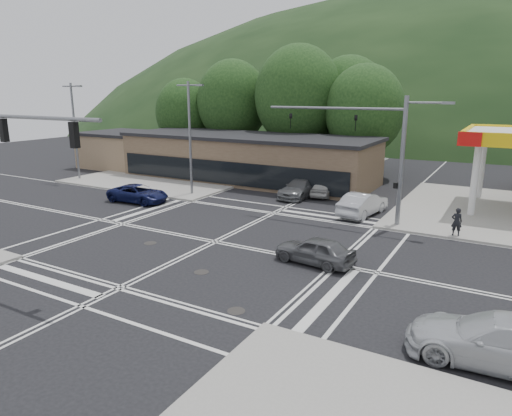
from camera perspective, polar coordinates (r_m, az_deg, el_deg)
The scene contains 20 objects.
ground at distance 25.89m, azimuth -5.16°, elevation -4.23°, with size 120.00×120.00×0.00m, color black.
sidewalk_nw at distance 46.31m, azimuth -9.88°, elevation 4.00°, with size 16.00×16.00×0.15m, color gray.
commercial_row at distance 43.62m, azimuth -1.13°, elevation 6.15°, with size 24.00×8.00×4.00m, color brown.
commercial_nw at distance 53.56m, azimuth -16.10°, elevation 6.91°, with size 8.00×7.00×3.60m, color #846B4F.
hill_north at distance 111.28m, azimuth 22.61°, elevation 9.03°, with size 252.00×126.00×140.00m, color black.
tree_n_a at distance 52.30m, azimuth -2.92°, elevation 13.15°, with size 8.00×8.00×11.75m.
tree_n_b at distance 48.45m, azimuth 5.31°, elevation 13.78°, with size 9.00×9.00×12.98m.
tree_n_c at distance 46.02m, azimuth 13.39°, elevation 11.81°, with size 7.60×7.60×10.87m.
tree_n_d at distance 55.01m, azimuth -8.87°, elevation 11.70°, with size 6.80×6.80×9.76m.
tree_n_e at distance 50.72m, azimuth 11.44°, elevation 12.85°, with size 8.40×8.40×11.98m.
streetlight_nw at distance 36.94m, azimuth -8.20°, elevation 9.28°, with size 2.50×0.25×9.00m.
streetlight_w at distance 46.43m, azimuth -21.68°, elevation 9.44°, with size 2.50×0.25×9.00m.
signal_mast_ne at distance 29.34m, azimuth 15.50°, elevation 7.68°, with size 11.65×0.30×8.00m.
car_blue_west at distance 35.99m, azimuth -14.53°, elevation 1.77°, with size 2.21×4.79×1.33m, color #0E133F.
car_grey_center at distance 22.61m, azimuth 7.37°, elevation -5.26°, with size 1.61×3.99×1.36m, color #535558.
car_silver_east at distance 16.35m, azimuth 28.35°, elevation -14.45°, with size 2.27×5.60×1.62m, color #B8BBC0.
car_queue_a at distance 31.95m, azimuth 13.21°, elevation 0.51°, with size 1.67×4.79×1.58m, color #ABADB2.
car_queue_b at distance 37.29m, azimuth 8.46°, elevation 2.50°, with size 1.57×3.89×1.33m, color #B4B3AF.
car_northbound at distance 36.69m, azimuth 5.55°, elevation 2.50°, with size 2.05×5.03×1.46m, color slate.
pedestrian at distance 28.62m, azimuth 23.80°, elevation -1.58°, with size 0.60×0.39×1.64m, color black.
Camera 1 is at (14.12, -20.08, 8.22)m, focal length 32.00 mm.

